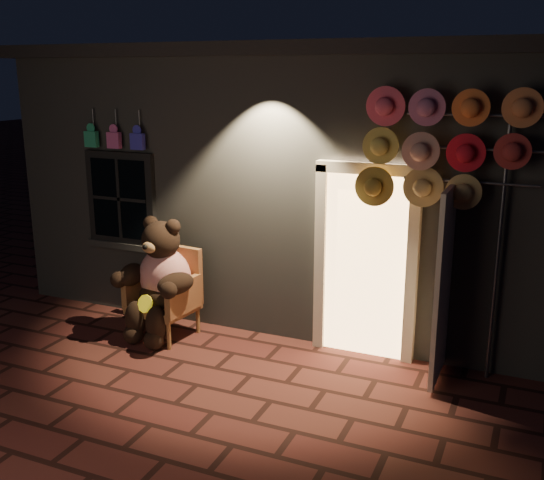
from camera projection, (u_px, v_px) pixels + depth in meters
The scene contains 5 objects.
ground at pixel (197, 385), 6.56m from camera, with size 60.00×60.00×0.00m, color #4D231D.
shop_building at pixel (325, 166), 9.65m from camera, with size 7.30×5.95×3.51m.
wicker_armchair at pixel (168, 292), 7.72m from camera, with size 0.81×0.75×1.07m.
teddy_bear at pixel (160, 280), 7.56m from camera, with size 1.06×0.88×1.47m.
hat_rack at pixel (442, 148), 6.26m from camera, with size 1.74×0.22×2.96m.
Camera 1 is at (3.09, -5.15, 3.13)m, focal length 42.00 mm.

